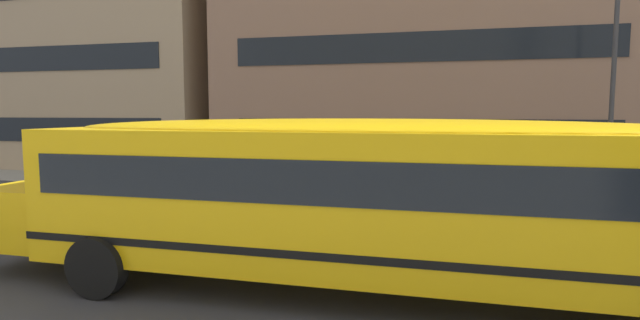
% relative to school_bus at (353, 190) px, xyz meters
% --- Properties ---
extents(ground_plane, '(400.00, 400.00, 0.00)m').
position_rel_school_bus_xyz_m(ground_plane, '(1.83, 1.96, -1.57)').
color(ground_plane, '#38383D').
extents(sidewalk_far, '(120.00, 3.00, 0.01)m').
position_rel_school_bus_xyz_m(sidewalk_far, '(1.83, 10.16, -1.57)').
color(sidewalk_far, gray).
rests_on(sidewalk_far, ground_plane).
extents(lane_centreline, '(110.00, 0.16, 0.01)m').
position_rel_school_bus_xyz_m(lane_centreline, '(1.83, 1.96, -1.57)').
color(lane_centreline, silver).
rests_on(lane_centreline, ground_plane).
extents(school_bus, '(11.86, 2.82, 2.65)m').
position_rel_school_bus_xyz_m(school_bus, '(0.00, 0.00, 0.00)').
color(school_bus, yellow).
rests_on(school_bus, ground_plane).
extents(street_lamp, '(0.44, 0.44, 6.80)m').
position_rel_school_bus_xyz_m(street_lamp, '(6.12, 9.46, 2.74)').
color(street_lamp, '#38383D').
rests_on(street_lamp, ground_plane).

